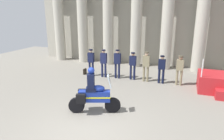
% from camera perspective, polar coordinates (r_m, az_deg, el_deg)
% --- Properties ---
extents(ground_plane, '(28.00, 28.00, 0.00)m').
position_cam_1_polar(ground_plane, '(7.51, -7.01, -15.67)').
color(ground_plane, gray).
extents(colonnade_backdrop, '(16.91, 1.65, 7.48)m').
position_cam_1_polar(colonnade_backdrop, '(15.57, 7.36, 16.01)').
color(colonnade_backdrop, '#A49F91').
rests_on(colonnade_backdrop, ground_plane).
extents(officer_in_row_0, '(0.39, 0.24, 1.71)m').
position_cam_1_polar(officer_in_row_0, '(12.89, -5.89, 2.72)').
color(officer_in_row_0, '#141938').
rests_on(officer_in_row_0, ground_plane).
extents(officer_in_row_1, '(0.39, 0.24, 1.74)m').
position_cam_1_polar(officer_in_row_1, '(12.54, -2.33, 2.51)').
color(officer_in_row_1, '#191E42').
rests_on(officer_in_row_1, ground_plane).
extents(officer_in_row_2, '(0.39, 0.24, 1.77)m').
position_cam_1_polar(officer_in_row_2, '(12.31, 1.52, 2.36)').
color(officer_in_row_2, '#141938').
rests_on(officer_in_row_2, ground_plane).
extents(officer_in_row_3, '(0.39, 0.24, 1.66)m').
position_cam_1_polar(officer_in_row_3, '(12.12, 5.84, 1.77)').
color(officer_in_row_3, '#141938').
rests_on(officer_in_row_3, ground_plane).
extents(officer_in_row_4, '(0.39, 0.24, 1.75)m').
position_cam_1_polar(officer_in_row_4, '(11.88, 9.54, 1.60)').
color(officer_in_row_4, '#847A5B').
rests_on(officer_in_row_4, ground_plane).
extents(officer_in_row_5, '(0.39, 0.24, 1.62)m').
position_cam_1_polar(officer_in_row_5, '(11.74, 13.76, 0.77)').
color(officer_in_row_5, black).
rests_on(officer_in_row_5, ground_plane).
extents(officer_in_row_6, '(0.39, 0.24, 1.66)m').
position_cam_1_polar(officer_in_row_6, '(11.71, 18.48, 0.51)').
color(officer_in_row_6, '#847A5B').
rests_on(officer_in_row_6, ground_plane).
extents(motorcycle_with_rider, '(2.00, 0.98, 1.90)m').
position_cam_1_polar(motorcycle_with_rider, '(8.13, -5.46, -6.77)').
color(motorcycle_with_rider, black).
rests_on(motorcycle_with_rider, ground_plane).
extents(briefcase_on_ground, '(0.10, 0.32, 0.36)m').
position_cam_1_polar(briefcase_on_ground, '(13.47, -7.61, -0.40)').
color(briefcase_on_ground, black).
rests_on(briefcase_on_ground, ground_plane).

